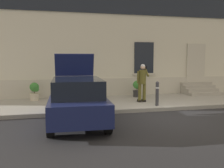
% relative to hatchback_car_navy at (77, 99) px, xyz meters
% --- Properties ---
extents(ground_plane, '(80.00, 80.00, 0.00)m').
position_rel_hatchback_car_navy_xyz_m(ground_plane, '(3.30, 0.11, -0.80)').
color(ground_plane, '#232326').
extents(sidewalk, '(24.00, 3.60, 0.15)m').
position_rel_hatchback_car_navy_xyz_m(sidewalk, '(3.30, 2.91, -0.72)').
color(sidewalk, '#99968E').
rests_on(sidewalk, ground).
extents(curb_edge, '(24.00, 0.12, 0.15)m').
position_rel_hatchback_car_navy_xyz_m(curb_edge, '(3.30, 1.05, -0.72)').
color(curb_edge, gray).
rests_on(curb_edge, ground).
extents(building_facade, '(24.00, 1.52, 7.50)m').
position_rel_hatchback_car_navy_xyz_m(building_facade, '(3.31, 5.40, 2.93)').
color(building_facade, beige).
rests_on(building_facade, ground).
extents(entrance_stoop, '(1.91, 1.28, 0.64)m').
position_rel_hatchback_car_navy_xyz_m(entrance_stoop, '(7.32, 4.23, -0.41)').
color(entrance_stoop, '#9E998E').
rests_on(entrance_stoop, sidewalk).
extents(hatchback_car_navy, '(1.92, 4.13, 2.34)m').
position_rel_hatchback_car_navy_xyz_m(hatchback_car_navy, '(0.00, 0.00, 0.00)').
color(hatchback_car_navy, '#161E4C').
rests_on(hatchback_car_navy, ground).
extents(bollard_near_person, '(0.15, 0.15, 1.04)m').
position_rel_hatchback_car_navy_xyz_m(bollard_near_person, '(3.52, 1.46, -0.09)').
color(bollard_near_person, '#333338').
rests_on(bollard_near_person, sidewalk).
extents(person_on_phone, '(0.51, 0.47, 1.75)m').
position_rel_hatchback_car_navy_xyz_m(person_on_phone, '(3.21, 2.45, 0.35)').
color(person_on_phone, '#514C1E').
rests_on(person_on_phone, sidewalk).
extents(planter_cream, '(0.44, 0.44, 0.86)m').
position_rel_hatchback_car_navy_xyz_m(planter_cream, '(-1.66, 4.06, -0.19)').
color(planter_cream, beige).
rests_on(planter_cream, sidewalk).
extents(planter_olive, '(0.44, 0.44, 0.86)m').
position_rel_hatchback_car_navy_xyz_m(planter_olive, '(0.91, 3.94, -0.19)').
color(planter_olive, '#606B38').
rests_on(planter_olive, sidewalk).
extents(planter_charcoal, '(0.44, 0.44, 0.86)m').
position_rel_hatchback_car_navy_xyz_m(planter_charcoal, '(3.49, 3.96, -0.19)').
color(planter_charcoal, '#2D2D30').
rests_on(planter_charcoal, sidewalk).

